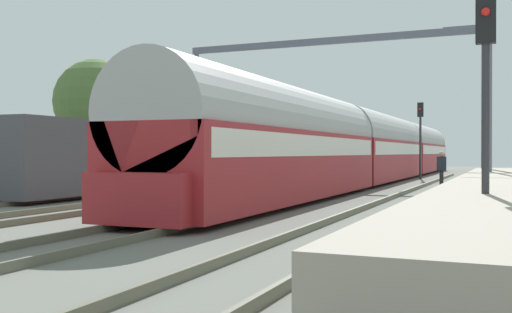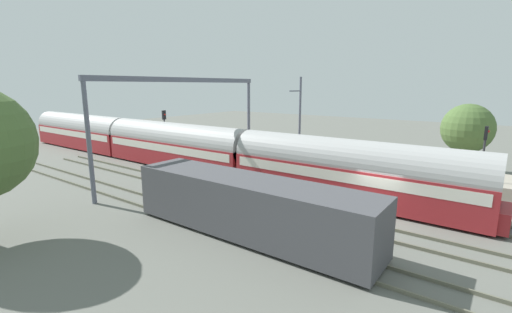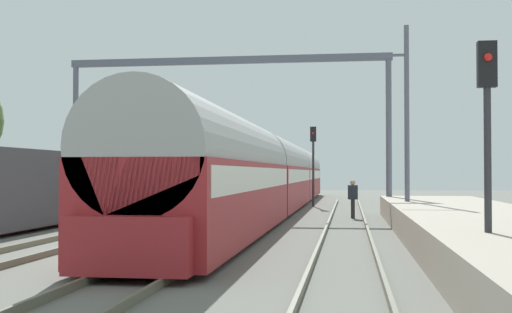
{
  "view_description": "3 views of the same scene",
  "coord_description": "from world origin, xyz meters",
  "px_view_note": "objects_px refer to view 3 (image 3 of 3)",
  "views": [
    {
      "loc": [
        9.15,
        -16.44,
        1.67
      ],
      "look_at": [
        1.98,
        0.45,
        1.55
      ],
      "focal_mm": 42.23,
      "sensor_mm": 36.0,
      "label": 1
    },
    {
      "loc": [
        -18.75,
        -5.65,
        7.25
      ],
      "look_at": [
        -0.98,
        7.42,
        2.76
      ],
      "focal_mm": 24.48,
      "sensor_mm": 36.0,
      "label": 2
    },
    {
      "loc": [
        6.04,
        -17.73,
        2.07
      ],
      "look_at": [
        0.99,
        18.26,
        2.93
      ],
      "focal_mm": 46.61,
      "sensor_mm": 36.0,
      "label": 3
    }
  ],
  "objects_px": {
    "railway_signal_far": "(313,155)",
    "freight_car": "(5,189)",
    "passenger_train": "(275,174)",
    "railway_signal_near": "(487,125)",
    "catenary_gantry": "(227,96)",
    "person_crossing": "(353,195)"
  },
  "relations": [
    {
      "from": "railway_signal_far",
      "to": "catenary_gantry",
      "type": "xyz_separation_m",
      "value": [
        -3.9,
        -7.55,
        2.79
      ]
    },
    {
      "from": "railway_signal_near",
      "to": "person_crossing",
      "type": "bearing_deg",
      "value": 98.51
    },
    {
      "from": "railway_signal_near",
      "to": "railway_signal_far",
      "type": "bearing_deg",
      "value": 100.18
    },
    {
      "from": "freight_car",
      "to": "passenger_train",
      "type": "bearing_deg",
      "value": 61.2
    },
    {
      "from": "freight_car",
      "to": "railway_signal_near",
      "type": "bearing_deg",
      "value": -30.27
    },
    {
      "from": "freight_car",
      "to": "person_crossing",
      "type": "distance_m",
      "value": 14.66
    },
    {
      "from": "railway_signal_far",
      "to": "freight_car",
      "type": "bearing_deg",
      "value": -118.41
    },
    {
      "from": "passenger_train",
      "to": "railway_signal_near",
      "type": "distance_m",
      "value": 23.98
    },
    {
      "from": "passenger_train",
      "to": "catenary_gantry",
      "type": "distance_m",
      "value": 5.79
    },
    {
      "from": "freight_car",
      "to": "person_crossing",
      "type": "bearing_deg",
      "value": 33.94
    },
    {
      "from": "person_crossing",
      "to": "catenary_gantry",
      "type": "bearing_deg",
      "value": 145.44
    },
    {
      "from": "person_crossing",
      "to": "railway_signal_near",
      "type": "bearing_deg",
      "value": -94.28
    },
    {
      "from": "person_crossing",
      "to": "railway_signal_far",
      "type": "bearing_deg",
      "value": 90.16
    },
    {
      "from": "passenger_train",
      "to": "catenary_gantry",
      "type": "xyz_separation_m",
      "value": [
        -1.98,
        -3.77,
        3.92
      ]
    },
    {
      "from": "passenger_train",
      "to": "railway_signal_near",
      "type": "bearing_deg",
      "value": -73.69
    },
    {
      "from": "freight_car",
      "to": "person_crossing",
      "type": "height_order",
      "value": "freight_car"
    },
    {
      "from": "railway_signal_near",
      "to": "catenary_gantry",
      "type": "distance_m",
      "value": 21.3
    },
    {
      "from": "person_crossing",
      "to": "catenary_gantry",
      "type": "relative_size",
      "value": 0.11
    },
    {
      "from": "passenger_train",
      "to": "person_crossing",
      "type": "distance_m",
      "value": 7.6
    },
    {
      "from": "freight_car",
      "to": "railway_signal_near",
      "type": "distance_m",
      "value": 17.04
    },
    {
      "from": "passenger_train",
      "to": "person_crossing",
      "type": "relative_size",
      "value": 28.44
    },
    {
      "from": "passenger_train",
      "to": "railway_signal_far",
      "type": "height_order",
      "value": "railway_signal_far"
    }
  ]
}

